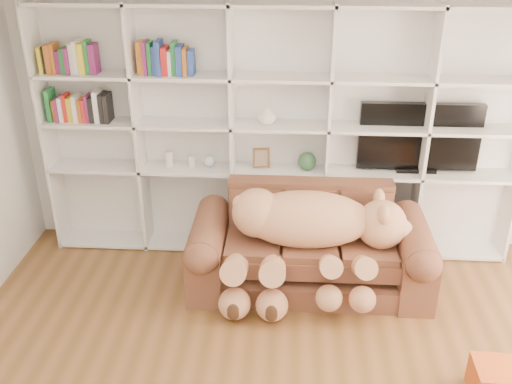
# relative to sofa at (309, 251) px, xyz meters

# --- Properties ---
(ceiling) EXTENTS (5.00, 5.00, 0.00)m
(ceiling) POSITION_rel_sofa_xyz_m (-0.29, -1.70, 2.37)
(ceiling) COLOR white
(ceiling) RESTS_ON wall_back
(wall_back) EXTENTS (5.00, 0.02, 2.70)m
(wall_back) POSITION_rel_sofa_xyz_m (-0.29, 0.80, 1.02)
(wall_back) COLOR silver
(wall_back) RESTS_ON floor
(bookshelf) EXTENTS (4.43, 0.35, 2.40)m
(bookshelf) POSITION_rel_sofa_xyz_m (-0.53, 0.67, 0.97)
(bookshelf) COLOR white
(bookshelf) RESTS_ON floor
(sofa) EXTENTS (2.10, 0.91, 0.88)m
(sofa) POSITION_rel_sofa_xyz_m (0.00, 0.00, 0.00)
(sofa) COLOR brown
(sofa) RESTS_ON floor
(teddy_bear) EXTENTS (1.63, 0.88, 0.95)m
(teddy_bear) POSITION_rel_sofa_xyz_m (-0.03, -0.18, 0.29)
(teddy_bear) COLOR tan
(teddy_bear) RESTS_ON sofa
(throw_pillow) EXTENTS (0.35, 0.20, 0.36)m
(throw_pillow) POSITION_rel_sofa_xyz_m (-0.45, 0.15, 0.29)
(throw_pillow) COLOR #520E1B
(throw_pillow) RESTS_ON sofa
(gift_box) EXTENTS (0.34, 0.32, 0.26)m
(gift_box) POSITION_rel_sofa_xyz_m (1.28, -1.30, -0.20)
(gift_box) COLOR #C7511A
(gift_box) RESTS_ON floor
(tv) EXTENTS (1.11, 0.18, 0.66)m
(tv) POSITION_rel_sofa_xyz_m (0.99, 0.66, 0.86)
(tv) COLOR black
(tv) RESTS_ON bookshelf
(picture_frame) EXTENTS (0.16, 0.05, 0.20)m
(picture_frame) POSITION_rel_sofa_xyz_m (-0.47, 0.61, 0.64)
(picture_frame) COLOR brown
(picture_frame) RESTS_ON bookshelf
(green_vase) EXTENTS (0.17, 0.17, 0.17)m
(green_vase) POSITION_rel_sofa_xyz_m (-0.03, 0.61, 0.62)
(green_vase) COLOR #2F5C36
(green_vase) RESTS_ON bookshelf
(figurine_tall) EXTENTS (0.08, 0.08, 0.16)m
(figurine_tall) POSITION_rel_sofa_xyz_m (-1.35, 0.61, 0.61)
(figurine_tall) COLOR beige
(figurine_tall) RESTS_ON bookshelf
(figurine_short) EXTENTS (0.08, 0.08, 0.11)m
(figurine_short) POSITION_rel_sofa_xyz_m (-1.13, 0.61, 0.59)
(figurine_short) COLOR beige
(figurine_short) RESTS_ON bookshelf
(snow_globe) EXTENTS (0.11, 0.11, 0.11)m
(snow_globe) POSITION_rel_sofa_xyz_m (-0.96, 0.61, 0.59)
(snow_globe) COLOR silver
(snow_globe) RESTS_ON bookshelf
(shelf_vase) EXTENTS (0.20, 0.20, 0.18)m
(shelf_vase) POSITION_rel_sofa_xyz_m (-0.41, 0.61, 1.07)
(shelf_vase) COLOR silver
(shelf_vase) RESTS_ON bookshelf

